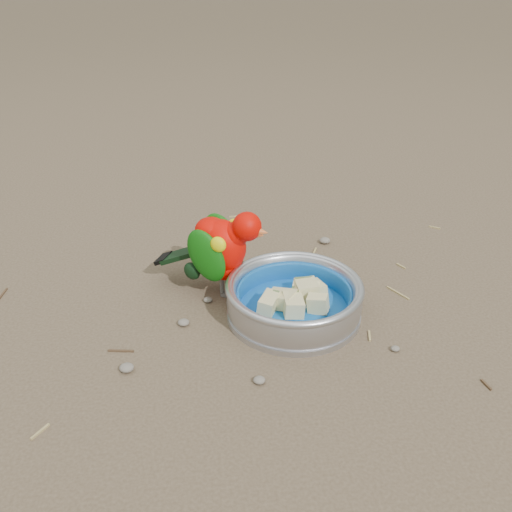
{
  "coord_description": "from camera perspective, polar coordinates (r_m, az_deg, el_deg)",
  "views": [
    {
      "loc": [
        -0.02,
        -0.74,
        0.54
      ],
      "look_at": [
        0.04,
        0.08,
        0.08
      ],
      "focal_mm": 40.0,
      "sensor_mm": 36.0,
      "label": 1
    }
  ],
  "objects": [
    {
      "name": "lory_parrot",
      "position": [
        0.96,
        -3.47,
        0.27
      ],
      "size": [
        0.21,
        0.16,
        0.15
      ],
      "primitive_type": null,
      "rotation": [
        0.0,
        0.0,
        -2.0
      ],
      "color": "#D00800",
      "rests_on": "ground"
    },
    {
      "name": "ground",
      "position": [
        0.92,
        -2.07,
        -6.99
      ],
      "size": [
        60.0,
        60.0,
        0.0
      ],
      "primitive_type": "plane",
      "color": "brown"
    },
    {
      "name": "fruit_wedges",
      "position": [
        0.92,
        3.82,
        -4.36
      ],
      "size": [
        0.13,
        0.13,
        0.03
      ],
      "primitive_type": null,
      "color": "beige",
      "rests_on": "food_bowl"
    },
    {
      "name": "food_bowl",
      "position": [
        0.94,
        3.77,
        -5.53
      ],
      "size": [
        0.22,
        0.22,
        0.02
      ],
      "primitive_type": "cylinder",
      "color": "#B2B2BA",
      "rests_on": "ground"
    },
    {
      "name": "ground_debris",
      "position": [
        0.95,
        -2.01,
        -5.35
      ],
      "size": [
        0.9,
        0.8,
        0.01
      ],
      "primitive_type": null,
      "color": "#A28D56",
      "rests_on": "ground"
    },
    {
      "name": "bowl_wall",
      "position": [
        0.92,
        3.83,
        -4.0
      ],
      "size": [
        0.22,
        0.22,
        0.04
      ],
      "primitive_type": null,
      "color": "#B2B2BA",
      "rests_on": "food_bowl"
    }
  ]
}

